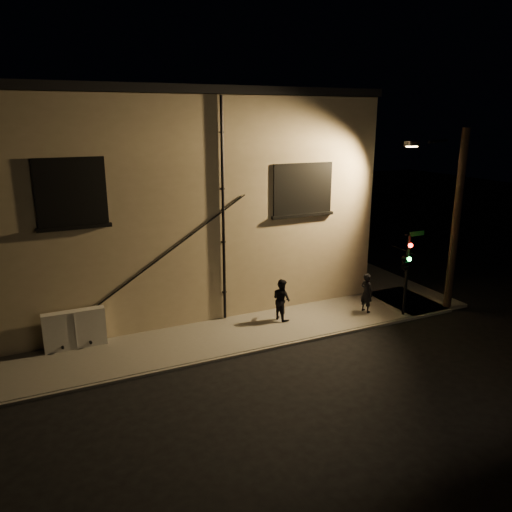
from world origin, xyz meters
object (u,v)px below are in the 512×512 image
utility_cabinet (75,329)px  streetlamp_pole (454,217)px  pedestrian_b (282,299)px  pedestrian_a (367,293)px  traffic_signal (406,261)px

utility_cabinet → streetlamp_pole: size_ratio=0.28×
utility_cabinet → streetlamp_pole: (14.31, -2.42, 3.10)m
pedestrian_b → streetlamp_pole: 7.59m
utility_cabinet → pedestrian_a: bearing=-7.9°
pedestrian_a → streetlamp_pole: (3.34, -0.90, 2.96)m
pedestrian_b → traffic_signal: 4.99m
pedestrian_a → traffic_signal: size_ratio=0.48×
pedestrian_b → traffic_signal: traffic_signal is taller
utility_cabinet → traffic_signal: traffic_signal is taller
pedestrian_a → utility_cabinet: bearing=71.9°
pedestrian_a → streetlamp_pole: bearing=-115.4°
pedestrian_b → traffic_signal: size_ratio=0.48×
utility_cabinet → pedestrian_a: pedestrian_a is taller
pedestrian_b → streetlamp_pole: (6.80, -1.65, 2.95)m
pedestrian_b → traffic_signal: bearing=-123.0°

